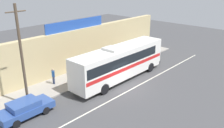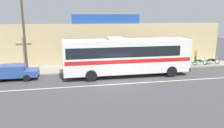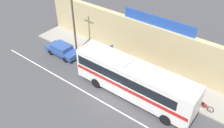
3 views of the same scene
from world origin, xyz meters
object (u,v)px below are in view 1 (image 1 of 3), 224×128
motorcycle_orange (157,48)px  motorcycle_green (151,51)px  intercity_bus (119,61)px  utility_pole (22,56)px  motorcycle_blue (136,56)px  parked_car (25,108)px  pedestrian_far_left (77,70)px  pedestrian_by_curb (144,46)px  pedestrian_near_shop (53,75)px

motorcycle_orange → motorcycle_green: size_ratio=0.96×
intercity_bus → utility_pole: bearing=167.4°
utility_pole → motorcycle_blue: bearing=0.8°
intercity_bus → parked_car: size_ratio=2.78×
pedestrian_far_left → pedestrian_by_curb: (12.64, 0.25, -0.01)m
intercity_bus → motorcycle_blue: 6.71m
motorcycle_orange → motorcycle_blue: (-5.01, -0.04, 0.00)m
intercity_bus → pedestrian_by_curb: intercity_bus is taller
intercity_bus → motorcycle_green: size_ratio=6.25×
motorcycle_green → pedestrian_near_shop: bearing=173.1°
motorcycle_blue → motorcycle_orange: bearing=0.5°
parked_car → pedestrian_near_shop: size_ratio=2.58×
parked_car → motorcycle_orange: parked_car is taller
intercity_bus → parked_car: intercity_bus is taller
motorcycle_orange → motorcycle_green: same height
intercity_bus → motorcycle_blue: intercity_bus is taller
parked_car → pedestrian_by_curb: size_ratio=2.66×
parked_car → pedestrian_far_left: size_ratio=2.64×
utility_pole → pedestrian_near_shop: utility_pole is taller
pedestrian_far_left → motorcycle_green: bearing=-4.6°
motorcycle_orange → utility_pole: bearing=-179.2°
pedestrian_by_curb → motorcycle_blue: bearing=-162.1°
utility_pole → motorcycle_green: (18.85, 0.09, -3.94)m
utility_pole → motorcycle_blue: 16.08m
motorcycle_orange → motorcycle_green: (-1.75, -0.18, 0.00)m
motorcycle_blue → pedestrian_by_curb: bearing=17.9°
motorcycle_green → pedestrian_by_curb: bearing=82.1°
motorcycle_orange → pedestrian_near_shop: size_ratio=1.11×
utility_pole → motorcycle_orange: (20.60, 0.27, -3.94)m
motorcycle_orange → motorcycle_blue: size_ratio=0.98×
parked_car → pedestrian_far_left: (7.35, 2.45, 0.36)m
motorcycle_green → motorcycle_blue: 3.26m
pedestrian_far_left → pedestrian_by_curb: 12.65m
intercity_bus → motorcycle_green: intercity_bus is taller
parked_car → pedestrian_near_shop: bearing=33.6°
intercity_bus → motorcycle_green: 9.74m
pedestrian_far_left → utility_pole: bearing=-170.3°
motorcycle_green → pedestrian_by_curb: size_ratio=1.18×
pedestrian_by_curb → pedestrian_near_shop: (-15.11, 0.55, 0.03)m
utility_pole → motorcycle_green: utility_pole is taller
pedestrian_far_left → motorcycle_orange: bearing=-3.3°
parked_car → pedestrian_near_shop: (4.89, 3.25, 0.38)m
utility_pole → pedestrian_far_left: size_ratio=5.14×
pedestrian_far_left → pedestrian_by_curb: bearing=1.1°
motorcycle_orange → pedestrian_near_shop: 16.77m
parked_car → pedestrian_far_left: pedestrian_far_left is taller
pedestrian_far_left → parked_car: bearing=-161.6°
parked_car → pedestrian_far_left: 7.76m
intercity_bus → utility_pole: utility_pole is taller
pedestrian_far_left → motorcycle_blue: bearing=-5.3°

